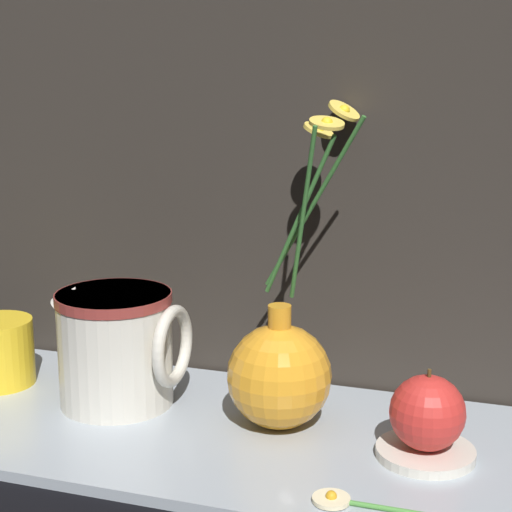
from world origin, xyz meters
TOP-DOWN VIEW (x-y plane):
  - ground_plane at (0.00, 0.00)m, footprint 6.00×6.00m
  - shelf at (0.00, 0.00)m, footprint 0.83×0.33m
  - vase_with_flowers at (0.03, 0.03)m, footprint 0.14×0.20m
  - ceramic_pitcher at (-0.17, 0.03)m, footprint 0.16×0.14m
  - saucer_plate at (0.19, 0.00)m, footprint 0.10×0.10m
  - orange_fruit at (0.19, 0.00)m, footprint 0.08×0.08m
  - loose_daisy at (0.14, -0.12)m, footprint 0.12×0.04m

SIDE VIEW (x-z plane):
  - ground_plane at x=0.00m, z-range 0.00..0.00m
  - shelf at x=0.00m, z-range 0.00..0.01m
  - loose_daisy at x=0.14m, z-range 0.01..0.02m
  - saucer_plate at x=0.19m, z-range 0.01..0.02m
  - orange_fruit at x=0.19m, z-range 0.02..0.10m
  - vase_with_flowers at x=0.03m, z-range -0.10..0.25m
  - ceramic_pitcher at x=-0.17m, z-range 0.01..0.16m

